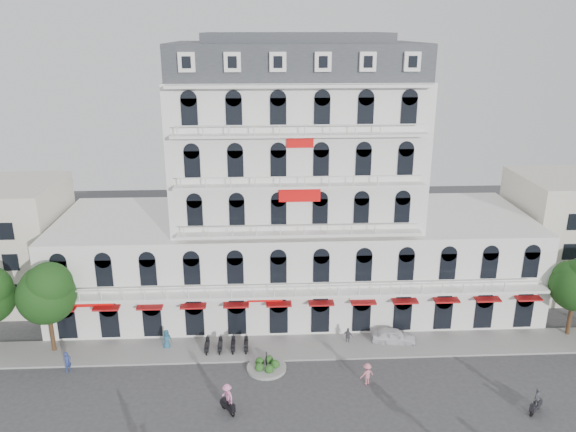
# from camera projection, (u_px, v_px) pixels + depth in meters

# --- Properties ---
(ground) EXTENTS (120.00, 120.00, 0.00)m
(ground) POSITION_uv_depth(u_px,v_px,m) (310.00, 417.00, 39.73)
(ground) COLOR #38383A
(ground) RESTS_ON ground
(sidewalk) EXTENTS (53.00, 4.00, 0.16)m
(sidewalk) POSITION_uv_depth(u_px,v_px,m) (301.00, 347.00, 48.23)
(sidewalk) COLOR gray
(sidewalk) RESTS_ON ground
(main_building) EXTENTS (45.00, 15.00, 25.80)m
(main_building) POSITION_uv_depth(u_px,v_px,m) (295.00, 206.00, 53.61)
(main_building) COLOR silver
(main_building) RESTS_ON ground
(traffic_island) EXTENTS (3.20, 3.20, 1.60)m
(traffic_island) POSITION_uv_depth(u_px,v_px,m) (267.00, 366.00, 45.19)
(traffic_island) COLOR gray
(traffic_island) RESTS_ON ground
(parked_scooter_row) EXTENTS (4.40, 1.80, 1.10)m
(parked_scooter_row) POSITION_uv_depth(u_px,v_px,m) (227.00, 351.00, 47.77)
(parked_scooter_row) COLOR black
(parked_scooter_row) RESTS_ON ground
(tree_west_inner) EXTENTS (4.76, 4.76, 8.25)m
(tree_west_inner) POSITION_uv_depth(u_px,v_px,m) (46.00, 291.00, 45.93)
(tree_west_inner) COLOR #382314
(tree_west_inner) RESTS_ON ground
(parked_car) EXTENTS (4.04, 2.12, 1.31)m
(parked_car) POSITION_uv_depth(u_px,v_px,m) (394.00, 336.00, 48.90)
(parked_car) COLOR white
(parked_car) RESTS_ON ground
(rider_northeast) EXTENTS (1.35, 1.26, 2.05)m
(rider_northeast) POSITION_uv_depth(u_px,v_px,m) (537.00, 401.00, 39.84)
(rider_northeast) COLOR black
(rider_northeast) RESTS_ON ground
(rider_center) EXTENTS (1.27, 1.43, 2.33)m
(rider_center) POSITION_uv_depth(u_px,v_px,m) (227.00, 398.00, 39.79)
(rider_center) COLOR black
(rider_center) RESTS_ON ground
(pedestrian_left) EXTENTS (1.03, 0.93, 1.76)m
(pedestrian_left) POSITION_uv_depth(u_px,v_px,m) (167.00, 339.00, 47.91)
(pedestrian_left) COLOR #265672
(pedestrian_left) RESTS_ON ground
(pedestrian_mid) EXTENTS (0.96, 0.75, 1.52)m
(pedestrian_mid) POSITION_uv_depth(u_px,v_px,m) (348.00, 336.00, 48.67)
(pedestrian_mid) COLOR #56545B
(pedestrian_mid) RESTS_ON ground
(pedestrian_right) EXTENTS (1.31, 1.03, 1.78)m
(pedestrian_right) POSITION_uv_depth(u_px,v_px,m) (367.00, 374.00, 43.13)
(pedestrian_right) COLOR #D26F80
(pedestrian_right) RESTS_ON ground
(pedestrian_far) EXTENTS (0.69, 0.76, 1.74)m
(pedestrian_far) POSITION_uv_depth(u_px,v_px,m) (68.00, 362.00, 44.72)
(pedestrian_far) COLOR navy
(pedestrian_far) RESTS_ON ground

